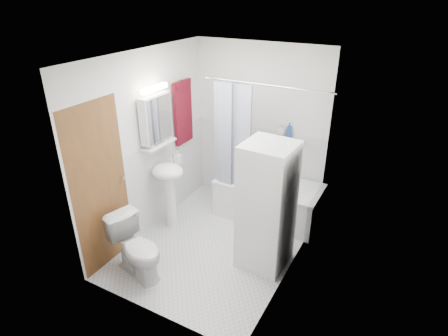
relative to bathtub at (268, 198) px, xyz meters
The scene contains 20 objects.
floor 1.03m from the bathtub, 110.60° to the right, with size 2.60×2.60×0.00m, color silver.
room_walls 1.53m from the bathtub, 110.60° to the right, with size 2.60×2.60×2.60m.
wainscot 0.77m from the bathtub, 118.88° to the right, with size 1.98×2.58×2.58m.
door 2.08m from the bathtub, 131.40° to the right, with size 0.05×2.00×2.00m.
bathtub is the anchor object (origin of this frame).
tub_spout 0.69m from the bathtub, 58.78° to the left, with size 0.04×0.04×0.12m, color silver.
curtain_rod 1.72m from the bathtub, 90.00° to the right, with size 0.02×0.02×1.65m, color silver.
shower_curtain 1.08m from the bathtub, 147.33° to the right, with size 0.55×0.02×1.45m.
sink 1.45m from the bathtub, 142.23° to the right, with size 0.44×0.37×1.04m.
medicine_cabinet 1.95m from the bathtub, 146.75° to the right, with size 0.13×0.50×0.71m.
shelf 1.73m from the bathtub, 146.43° to the right, with size 0.18×0.54×0.03m, color silver.
shower_caddy 0.93m from the bathtub, 52.00° to the left, with size 0.22×0.06×0.02m, color silver.
towel 1.73m from the bathtub, behind, with size 0.07×0.38×0.92m.
washer_dryer 1.09m from the bathtub, 70.36° to the right, with size 0.58×0.57×1.55m.
toilet 2.01m from the bathtub, 115.44° to the right, with size 0.40×0.72×0.70m, color white.
soap_pump 1.41m from the bathtub, 147.60° to the right, with size 0.08×0.17×0.08m, color gray.
shelf_bottle 1.83m from the bathtub, 141.87° to the right, with size 0.07×0.18×0.07m, color gray.
shelf_cup 1.71m from the bathtub, 150.47° to the right, with size 0.10×0.09×0.10m, color gray.
shampoo_a 0.97m from the bathtub, 89.25° to the left, with size 0.13×0.17×0.13m, color gray.
shampoo_b 0.96m from the bathtub, 68.79° to the left, with size 0.08×0.21×0.08m, color #254596.
Camera 1 is at (1.98, -3.44, 3.05)m, focal length 30.00 mm.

